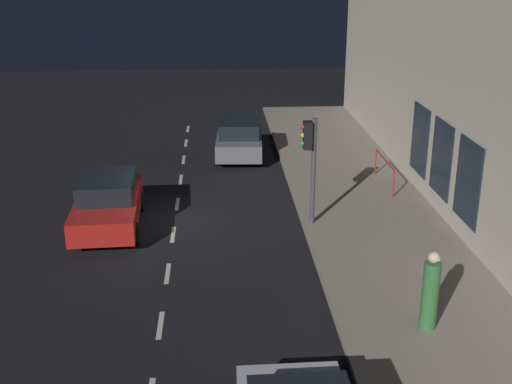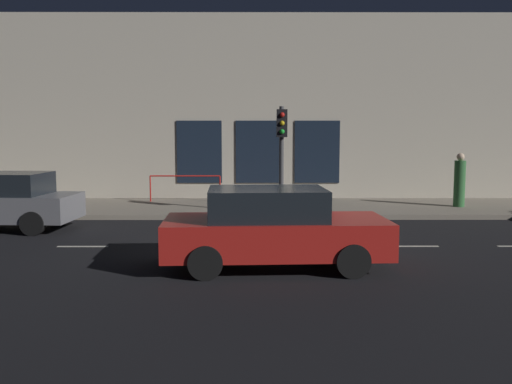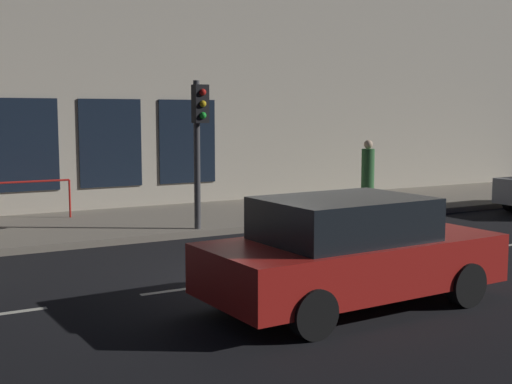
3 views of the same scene
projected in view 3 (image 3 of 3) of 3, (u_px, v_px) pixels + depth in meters
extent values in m
plane|color=black|center=(266.00, 278.00, 11.43)|extent=(60.00, 60.00, 0.00)
cube|color=gray|center=(140.00, 222.00, 16.84)|extent=(4.50, 32.00, 0.15)
cube|color=beige|center=(106.00, 83.00, 18.65)|extent=(0.60, 32.00, 7.19)
cube|color=#192333|center=(188.00, 141.00, 19.65)|extent=(0.04, 1.73, 2.39)
cube|color=#192333|center=(111.00, 143.00, 18.55)|extent=(0.04, 1.73, 2.39)
cube|color=#192333|center=(24.00, 145.00, 17.45)|extent=(0.04, 1.73, 2.39)
cube|color=beige|center=(427.00, 256.00, 13.17)|extent=(0.12, 1.20, 0.01)
cube|color=beige|center=(315.00, 271.00, 11.91)|extent=(0.12, 1.20, 0.01)
cube|color=beige|center=(177.00, 290.00, 10.65)|extent=(0.12, 1.20, 0.01)
cube|color=beige|center=(2.00, 314.00, 9.39)|extent=(0.12, 1.20, 0.01)
cylinder|color=#424244|center=(197.00, 155.00, 15.27)|extent=(0.14, 0.14, 3.33)
cube|color=black|center=(200.00, 104.00, 14.97)|extent=(0.26, 0.32, 0.84)
sphere|color=red|center=(203.00, 92.00, 14.82)|extent=(0.15, 0.15, 0.15)
sphere|color=gold|center=(203.00, 104.00, 14.84)|extent=(0.15, 0.15, 0.15)
sphere|color=green|center=(203.00, 115.00, 14.87)|extent=(0.15, 0.15, 0.15)
cylinder|color=black|center=(512.00, 200.00, 19.24)|extent=(0.23, 0.64, 0.64)
cube|color=red|center=(353.00, 263.00, 9.73)|extent=(2.09, 4.45, 0.70)
cube|color=black|center=(344.00, 219.00, 9.57)|extent=(1.77, 2.35, 0.60)
cylinder|color=black|center=(381.00, 262.00, 11.22)|extent=(0.25, 0.65, 0.64)
cylinder|color=black|center=(466.00, 284.00, 9.73)|extent=(0.25, 0.65, 0.64)
cylinder|color=black|center=(240.00, 283.00, 9.81)|extent=(0.25, 0.65, 0.64)
cylinder|color=black|center=(313.00, 314.00, 8.31)|extent=(0.25, 0.65, 0.64)
cylinder|color=#336B38|center=(368.00, 176.00, 19.85)|extent=(0.53, 0.53, 1.58)
sphere|color=beige|center=(368.00, 144.00, 19.74)|extent=(0.26, 0.26, 0.26)
cube|color=beige|center=(369.00, 144.00, 19.86)|extent=(0.08, 0.08, 0.07)
cylinder|color=red|center=(70.00, 199.00, 17.09)|extent=(0.05, 0.05, 0.95)
cylinder|color=red|center=(16.00, 182.00, 16.42)|extent=(0.05, 2.57, 0.05)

